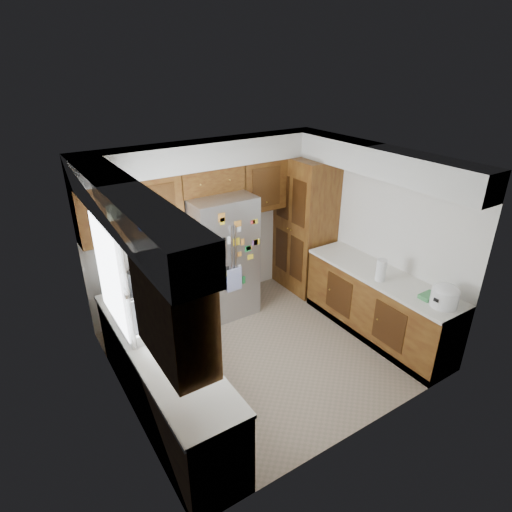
# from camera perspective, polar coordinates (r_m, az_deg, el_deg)

# --- Properties ---
(floor) EXTENTS (3.60, 3.60, 0.00)m
(floor) POSITION_cam_1_polar(r_m,az_deg,el_deg) (5.75, 1.40, -12.55)
(floor) COLOR gray
(floor) RESTS_ON ground
(room_shell) EXTENTS (3.64, 3.24, 2.52)m
(room_shell) POSITION_cam_1_polar(r_m,az_deg,el_deg) (5.08, -1.69, 5.68)
(room_shell) COLOR silver
(room_shell) RESTS_ON ground
(left_counter_run) EXTENTS (1.36, 3.20, 0.92)m
(left_counter_run) POSITION_cam_1_polar(r_m,az_deg,el_deg) (5.03, -12.06, -13.45)
(left_counter_run) COLOR #441F0D
(left_counter_run) RESTS_ON ground
(right_counter_run) EXTENTS (0.63, 2.25, 0.92)m
(right_counter_run) POSITION_cam_1_polar(r_m,az_deg,el_deg) (6.07, 15.92, -6.54)
(right_counter_run) COLOR #441F0D
(right_counter_run) RESTS_ON ground
(pantry) EXTENTS (0.60, 0.90, 2.15)m
(pantry) POSITION_cam_1_polar(r_m,az_deg,el_deg) (6.82, 6.55, 4.09)
(pantry) COLOR #441F0D
(pantry) RESTS_ON ground
(fridge) EXTENTS (0.90, 0.79, 1.80)m
(fridge) POSITION_cam_1_polar(r_m,az_deg,el_deg) (6.16, -4.80, -0.01)
(fridge) COLOR #9C9CA1
(fridge) RESTS_ON ground
(bridge_cabinet) EXTENTS (0.96, 0.34, 0.35)m
(bridge_cabinet) POSITION_cam_1_polar(r_m,az_deg,el_deg) (5.97, -6.22, 10.13)
(bridge_cabinet) COLOR #441F0D
(bridge_cabinet) RESTS_ON fridge
(fridge_top_items) EXTENTS (0.83, 0.31, 0.28)m
(fridge_top_items) POSITION_cam_1_polar(r_m,az_deg,el_deg) (5.85, -7.35, 12.79)
(fridge_top_items) COLOR #2040B7
(fridge_top_items) RESTS_ON bridge_cabinet
(sink_assembly) EXTENTS (0.52, 0.70, 0.37)m
(sink_assembly) POSITION_cam_1_polar(r_m,az_deg,el_deg) (4.72, -14.55, -8.18)
(sink_assembly) COLOR silver
(sink_assembly) RESTS_ON left_counter_run
(left_counter_clutter) EXTENTS (0.35, 0.93, 0.38)m
(left_counter_clutter) POSITION_cam_1_polar(r_m,az_deg,el_deg) (5.33, -16.90, -3.59)
(left_counter_clutter) COLOR black
(left_counter_clutter) RESTS_ON left_counter_run
(rice_cooker) EXTENTS (0.32, 0.31, 0.27)m
(rice_cooker) POSITION_cam_1_polar(r_m,az_deg,el_deg) (5.31, 23.90, -4.76)
(rice_cooker) COLOR white
(rice_cooker) RESTS_ON right_counter_run
(paper_towel) EXTENTS (0.13, 0.13, 0.29)m
(paper_towel) POSITION_cam_1_polar(r_m,az_deg,el_deg) (5.62, 16.33, -1.82)
(paper_towel) COLOR white
(paper_towel) RESTS_ON right_counter_run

